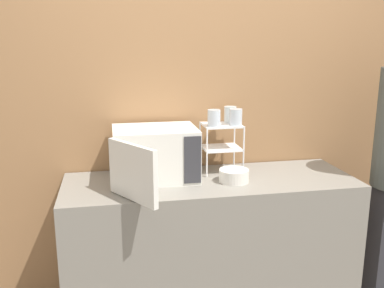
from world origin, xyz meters
name	(u,v)px	position (x,y,z in m)	size (l,w,h in m)	color
wall_back	(199,112)	(0.00, 0.67, 1.30)	(8.00, 0.06, 2.60)	#9E7047
counter	(210,248)	(0.00, 0.32, 0.47)	(1.82, 0.63, 0.93)	gray
microwave	(154,154)	(-0.34, 0.39, 1.09)	(0.54, 0.74, 0.32)	silver
dish_rack	(221,138)	(0.11, 0.48, 1.16)	(0.25, 0.22, 0.32)	white
glass_front_left	(214,118)	(0.04, 0.42, 1.30)	(0.08, 0.08, 0.11)	silver
glass_back_right	(230,114)	(0.18, 0.53, 1.30)	(0.08, 0.08, 0.11)	silver
glass_front_right	(236,117)	(0.19, 0.43, 1.30)	(0.08, 0.08, 0.11)	silver
bowl	(234,176)	(0.13, 0.25, 0.97)	(0.18, 0.18, 0.08)	silver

